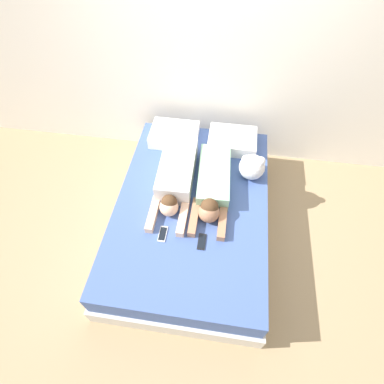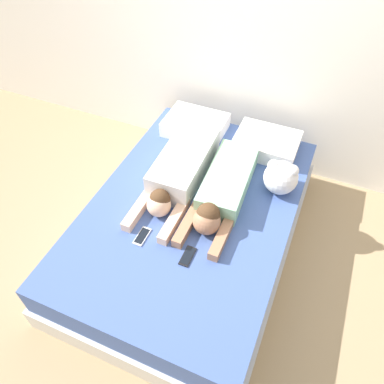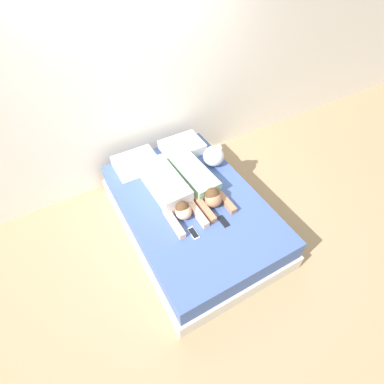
{
  "view_description": "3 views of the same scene",
  "coord_description": "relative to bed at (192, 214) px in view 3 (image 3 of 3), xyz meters",
  "views": [
    {
      "loc": [
        0.24,
        -1.65,
        2.8
      ],
      "look_at": [
        0.0,
        0.0,
        0.62
      ],
      "focal_mm": 28.0,
      "sensor_mm": 36.0,
      "label": 1
    },
    {
      "loc": [
        0.71,
        -1.66,
        2.55
      ],
      "look_at": [
        0.0,
        0.0,
        0.62
      ],
      "focal_mm": 35.0,
      "sensor_mm": 36.0,
      "label": 2
    },
    {
      "loc": [
        -1.1,
        -1.93,
        3.02
      ],
      "look_at": [
        0.0,
        0.0,
        0.62
      ],
      "focal_mm": 28.0,
      "sensor_mm": 36.0,
      "label": 3
    }
  ],
  "objects": [
    {
      "name": "ground_plane",
      "position": [
        0.0,
        0.0,
        -0.23
      ],
      "size": [
        12.0,
        12.0,
        0.0
      ],
      "primitive_type": "plane",
      "color": "#9E8460"
    },
    {
      "name": "wall_back",
      "position": [
        0.0,
        1.24,
        1.07
      ],
      "size": [
        12.0,
        0.06,
        2.6
      ],
      "color": "white",
      "rests_on": "ground_plane"
    },
    {
      "name": "pillow_head_left",
      "position": [
        -0.32,
        0.83,
        0.3
      ],
      "size": [
        0.52,
        0.4,
        0.13
      ],
      "color": "white",
      "rests_on": "bed"
    },
    {
      "name": "bed",
      "position": [
        0.0,
        0.0,
        0.0
      ],
      "size": [
        1.5,
        2.19,
        0.47
      ],
      "color": "beige",
      "rests_on": "ground_plane"
    },
    {
      "name": "person_right",
      "position": [
        0.18,
        0.15,
        0.33
      ],
      "size": [
        0.34,
        1.03,
        0.22
      ],
      "color": "#8CBF99",
      "rests_on": "bed"
    },
    {
      "name": "pillow_head_right",
      "position": [
        0.32,
        0.83,
        0.3
      ],
      "size": [
        0.52,
        0.4,
        0.13
      ],
      "color": "white",
      "rests_on": "bed"
    },
    {
      "name": "person_left",
      "position": [
        -0.19,
        0.21,
        0.34
      ],
      "size": [
        0.35,
        1.07,
        0.22
      ],
      "color": "silver",
      "rests_on": "bed"
    },
    {
      "name": "plush_toy",
      "position": [
        0.54,
        0.41,
        0.37
      ],
      "size": [
        0.26,
        0.26,
        0.27
      ],
      "color": "white",
      "rests_on": "bed"
    },
    {
      "name": "cell_phone_right",
      "position": [
        0.15,
        -0.42,
        0.24
      ],
      "size": [
        0.07,
        0.16,
        0.01
      ],
      "color": "black",
      "rests_on": "bed"
    },
    {
      "name": "cell_phone_left",
      "position": [
        -0.2,
        -0.39,
        0.24
      ],
      "size": [
        0.07,
        0.16,
        0.01
      ],
      "color": "silver",
      "rests_on": "bed"
    }
  ]
}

